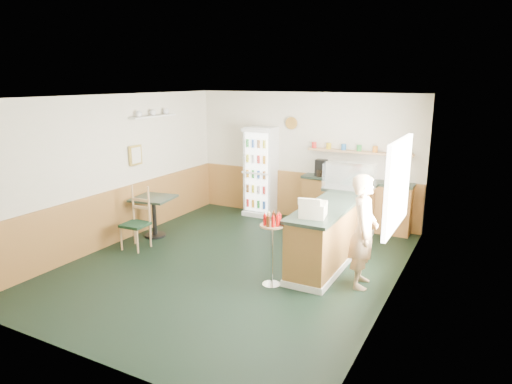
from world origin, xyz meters
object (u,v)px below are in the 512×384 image
Objects in this scene: shopkeeper at (363,231)px; cafe_chair at (138,216)px; display_case at (349,178)px; cafe_table at (154,209)px; drinks_fridge at (260,172)px; cash_register at (313,209)px; condiment_stand at (272,238)px.

shopkeeper is 3.98m from cafe_chair.
display_case is 1.76m from shopkeeper.
display_case is 3.70m from cafe_table.
drinks_fridge is 3.93m from shopkeeper.
display_case is 0.78× the size of cafe_chair.
cash_register is at bearing -0.93° from cafe_chair.
drinks_fridge is 3.66m from condiment_stand.
cafe_chair is (0.14, -0.59, 0.04)m from cafe_table.
cafe_table is at bearing -116.19° from drinks_fridge.
display_case is 0.80× the size of condiment_stand.
condiment_stand is 2.83m from cafe_chair.
drinks_fridge reaches higher than cash_register.
display_case is at bearing 79.07° from cash_register.
condiment_stand is 0.97× the size of cafe_chair.
cafe_table is at bearing 100.26° from cafe_chair.
shopkeeper is 1.48× the size of cafe_chair.
cash_register is at bearing -7.92° from cafe_table.
condiment_stand is 3.08m from cafe_table.
cafe_chair reaches higher than cafe_table.
cash_register is 0.78m from shopkeeper.
shopkeeper is 2.06× the size of cafe_table.
shopkeeper is at bearing -65.85° from display_case.
shopkeeper reaches higher than display_case.
condiment_stand is at bearing -148.17° from cash_register.
condiment_stand is at bearing 107.61° from shopkeeper.
cafe_table is at bearing -159.33° from display_case.
condiment_stand is (1.83, -3.17, -0.24)m from drinks_fridge.
drinks_fridge is at bearing 68.16° from cafe_chair.
cafe_table is at bearing 163.04° from condiment_stand.
cafe_table is (-3.40, -1.28, -0.71)m from display_case.
display_case reaches higher than cash_register.
shopkeeper is (2.98, -2.55, -0.14)m from drinks_fridge.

